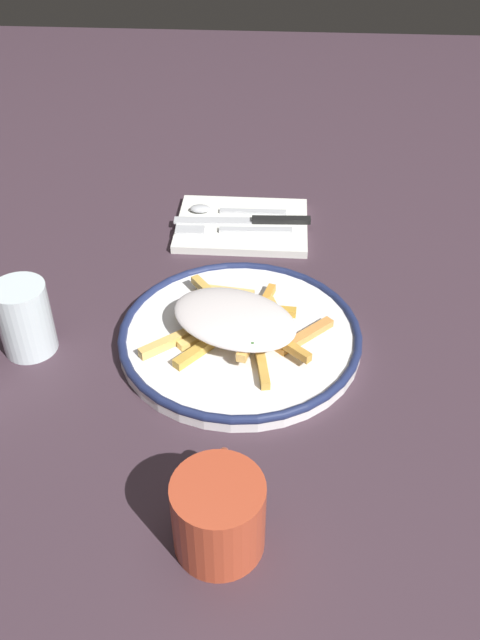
{
  "coord_description": "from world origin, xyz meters",
  "views": [
    {
      "loc": [
        -0.63,
        -0.04,
        0.55
      ],
      "look_at": [
        0.0,
        0.0,
        0.04
      ],
      "focal_mm": 37.75,
      "sensor_mm": 36.0,
      "label": 1
    }
  ],
  "objects_px": {
    "water_glass": "(25,319)",
    "coffee_mug": "(223,514)",
    "knife": "(254,220)",
    "fries_heap": "(236,321)",
    "spoon": "(221,210)",
    "plate": "(240,335)",
    "napkin": "(242,225)",
    "fork": "(233,230)"
  },
  "relations": [
    {
      "from": "spoon",
      "to": "coffee_mug",
      "type": "xyz_separation_m",
      "value": [
        -0.57,
        -0.05,
        0.02
      ]
    },
    {
      "from": "knife",
      "to": "coffee_mug",
      "type": "xyz_separation_m",
      "value": [
        -0.55,
        0.0,
        0.03
      ]
    },
    {
      "from": "knife",
      "to": "coffee_mug",
      "type": "height_order",
      "value": "coffee_mug"
    },
    {
      "from": "water_glass",
      "to": "coffee_mug",
      "type": "distance_m",
      "value": 0.36
    },
    {
      "from": "napkin",
      "to": "knife",
      "type": "xyz_separation_m",
      "value": [
        0.0,
        -0.02,
        0.01
      ]
    },
    {
      "from": "knife",
      "to": "water_glass",
      "type": "xyz_separation_m",
      "value": [
        -0.3,
        0.26,
        0.03
      ]
    },
    {
      "from": "napkin",
      "to": "fork",
      "type": "xyz_separation_m",
      "value": [
        -0.03,
        0.01,
        0.01
      ]
    },
    {
      "from": "plate",
      "to": "water_glass",
      "type": "relative_size",
      "value": 3.25
    },
    {
      "from": "plate",
      "to": "napkin",
      "type": "distance_m",
      "value": 0.27
    },
    {
      "from": "plate",
      "to": "coffee_mug",
      "type": "height_order",
      "value": "coffee_mug"
    },
    {
      "from": "plate",
      "to": "spoon",
      "type": "relative_size",
      "value": 1.96
    },
    {
      "from": "fries_heap",
      "to": "spoon",
      "type": "distance_m",
      "value": 0.3
    },
    {
      "from": "knife",
      "to": "napkin",
      "type": "bearing_deg",
      "value": 92.69
    },
    {
      "from": "spoon",
      "to": "water_glass",
      "type": "height_order",
      "value": "water_glass"
    },
    {
      "from": "fries_heap",
      "to": "knife",
      "type": "distance_m",
      "value": 0.27
    },
    {
      "from": "fries_heap",
      "to": "napkin",
      "type": "xyz_separation_m",
      "value": [
        0.27,
        0.01,
        -0.03
      ]
    },
    {
      "from": "plate",
      "to": "water_glass",
      "type": "xyz_separation_m",
      "value": [
        -0.03,
        0.25,
        0.03
      ]
    },
    {
      "from": "plate",
      "to": "water_glass",
      "type": "distance_m",
      "value": 0.26
    },
    {
      "from": "plate",
      "to": "napkin",
      "type": "bearing_deg",
      "value": 3.17
    },
    {
      "from": "fork",
      "to": "napkin",
      "type": "bearing_deg",
      "value": -23.09
    },
    {
      "from": "napkin",
      "to": "fries_heap",
      "type": "bearing_deg",
      "value": -177.91
    },
    {
      "from": "plate",
      "to": "water_glass",
      "type": "bearing_deg",
      "value": 96.09
    },
    {
      "from": "fries_heap",
      "to": "spoon",
      "type": "relative_size",
      "value": 1.52
    },
    {
      "from": "fries_heap",
      "to": "coffee_mug",
      "type": "relative_size",
      "value": 2.11
    },
    {
      "from": "plate",
      "to": "napkin",
      "type": "xyz_separation_m",
      "value": [
        0.27,
        0.01,
        -0.01
      ]
    },
    {
      "from": "fries_heap",
      "to": "fork",
      "type": "distance_m",
      "value": 0.25
    },
    {
      "from": "plate",
      "to": "spoon",
      "type": "height_order",
      "value": "same"
    },
    {
      "from": "knife",
      "to": "fork",
      "type": "bearing_deg",
      "value": 133.49
    },
    {
      "from": "napkin",
      "to": "coffee_mug",
      "type": "bearing_deg",
      "value": -178.07
    },
    {
      "from": "plate",
      "to": "fries_heap",
      "type": "height_order",
      "value": "fries_heap"
    },
    {
      "from": "spoon",
      "to": "coffee_mug",
      "type": "relative_size",
      "value": 1.39
    },
    {
      "from": "fries_heap",
      "to": "coffee_mug",
      "type": "height_order",
      "value": "coffee_mug"
    },
    {
      "from": "fork",
      "to": "water_glass",
      "type": "xyz_separation_m",
      "value": [
        -0.27,
        0.23,
        0.03
      ]
    },
    {
      "from": "plate",
      "to": "knife",
      "type": "bearing_deg",
      "value": -0.85
    },
    {
      "from": "napkin",
      "to": "water_glass",
      "type": "xyz_separation_m",
      "value": [
        -0.3,
        0.24,
        0.04
      ]
    },
    {
      "from": "napkin",
      "to": "spoon",
      "type": "xyz_separation_m",
      "value": [
        0.03,
        0.03,
        0.01
      ]
    },
    {
      "from": "fork",
      "to": "spoon",
      "type": "distance_m",
      "value": 0.06
    },
    {
      "from": "napkin",
      "to": "spoon",
      "type": "bearing_deg",
      "value": 51.91
    },
    {
      "from": "water_glass",
      "to": "coffee_mug",
      "type": "relative_size",
      "value": 0.84
    },
    {
      "from": "knife",
      "to": "coffee_mug",
      "type": "bearing_deg",
      "value": 179.95
    },
    {
      "from": "plate",
      "to": "fries_heap",
      "type": "distance_m",
      "value": 0.03
    },
    {
      "from": "napkin",
      "to": "fork",
      "type": "bearing_deg",
      "value": 156.91
    }
  ]
}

